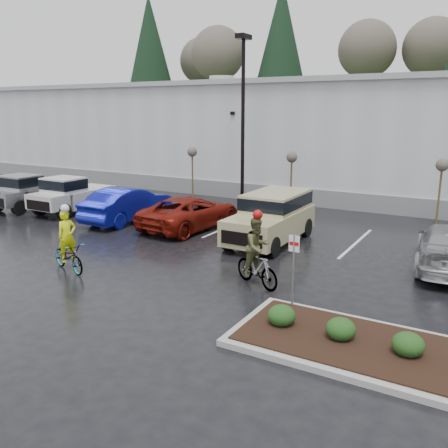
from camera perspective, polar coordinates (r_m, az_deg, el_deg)
The scene contains 20 objects.
ground at distance 14.92m, azimuth -5.92°, elevation -7.74°, with size 120.00×120.00×0.00m, color black.
warehouse at distance 34.24m, azimuth 16.34°, elevation 10.12°, with size 60.50×15.50×7.20m.
wooded_ridge at distance 56.85m, azimuth 22.05°, elevation 10.20°, with size 80.00×25.00×6.00m, color #253D19.
lamppost at distance 26.23m, azimuth 2.30°, elevation 14.19°, with size 0.50×1.00×9.22m.
sapling_west at distance 29.26m, azimuth -3.85°, elevation 8.31°, with size 0.60×0.60×3.20m.
sapling_mid at distance 26.22m, azimuth 8.15°, elevation 7.59°, with size 0.60×0.60×3.20m.
sapling_east at distance 24.45m, azimuth 24.75°, elevation 6.06°, with size 0.60×0.60×3.20m.
curb_island at distance 11.58m, azimuth 21.13°, elevation -14.84°, with size 8.00×3.00×0.15m, color gray.
mulch_bed at distance 11.53m, azimuth 21.18°, elevation -14.42°, with size 7.60×2.60×0.04m, color black.
shrub_a at distance 12.12m, azimuth 6.94°, elevation -10.86°, with size 0.70×0.70×0.52m, color #153713.
shrub_b at distance 11.68m, azimuth 13.86°, elevation -12.16°, with size 0.70×0.70×0.52m, color #153713.
shrub_c at distance 11.43m, azimuth 21.28°, elevation -13.35°, with size 0.70×0.70×0.52m, color #153713.
fire_lane_sign at distance 12.87m, azimuth 8.36°, elevation -4.68°, with size 0.30×0.05×2.20m.
pickup_silver at distance 28.78m, azimuth -21.78°, elevation 3.77°, with size 2.10×5.20×1.96m, color #93959A, non-canonical shape.
pickup_white at distance 27.01m, azimuth -17.23°, elevation 3.55°, with size 2.10×5.20×1.96m, color beige, non-canonical shape.
car_blue at distance 23.96m, azimuth -11.48°, elevation 2.36°, with size 1.81×5.18×1.71m, color #0C138D.
car_red at distance 22.14m, azimuth -4.09°, elevation 1.44°, with size 2.53×5.48×1.52m, color maroon.
suv_tan at distance 19.66m, azimuth 5.57°, elevation 0.66°, with size 2.20×5.10×2.06m, color tan, non-canonical shape.
cyclist_hivis at distance 17.08m, azimuth -18.23°, elevation -3.04°, with size 2.04×1.18×2.33m.
cyclist_olive at distance 14.82m, azimuth 3.99°, elevation -4.21°, with size 1.94×1.29×2.45m.
Camera 1 is at (8.24, -11.20, 5.41)m, focal length 38.00 mm.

